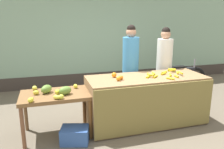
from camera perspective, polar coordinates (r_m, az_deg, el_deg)
ground_plane at (r=4.44m, az=4.47°, el=-12.32°), size 24.00×24.00×0.00m
market_wall_back at (r=6.76m, az=-4.18°, el=11.02°), size 9.38×0.23×3.27m
fruit_stall_counter at (r=4.36m, az=8.64°, el=-6.39°), size 2.22×0.87×0.91m
side_table_wooden at (r=3.93m, az=-14.00°, el=-5.93°), size 1.15×0.71×0.75m
banana_bunch_pile at (r=4.41m, az=13.13°, el=0.21°), size 0.81×0.66×0.07m
orange_pile at (r=4.02m, az=1.32°, el=-0.55°), size 0.15×0.33×0.09m
mango_papaya_pile at (r=3.85m, az=-14.45°, el=-4.00°), size 0.84×0.72×0.14m
vendor_woman_blue_shirt at (r=4.81m, az=4.66°, el=1.53°), size 0.34×0.34×1.84m
vendor_woman_white_shirt at (r=5.14m, az=12.95°, el=1.71°), size 0.34×0.34×1.78m
parked_motorcycle at (r=6.43m, az=16.76°, el=-0.57°), size 1.60×0.18×0.88m
produce_crate at (r=3.84m, az=-9.33°, el=-14.83°), size 0.51×0.43×0.26m
produce_sack at (r=4.91m, az=-4.56°, el=-5.97°), size 0.46×0.47×0.57m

